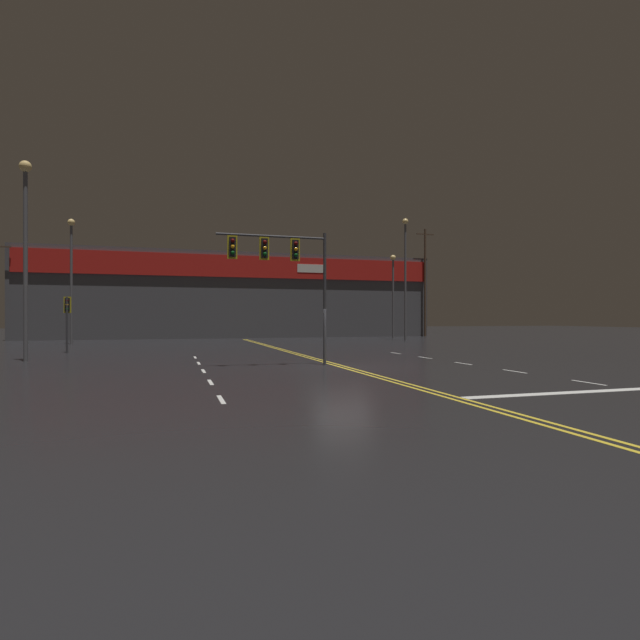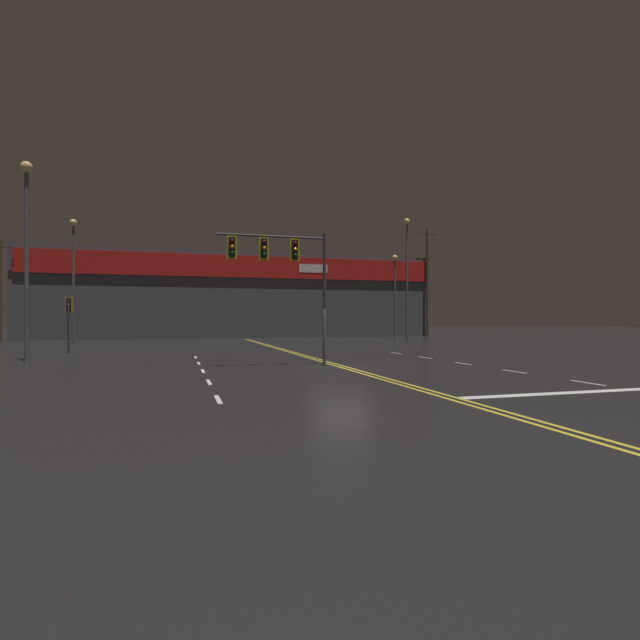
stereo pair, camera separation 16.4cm
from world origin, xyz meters
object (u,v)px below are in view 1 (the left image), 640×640
(streetlight_near_right, at_px, (393,285))
(streetlight_median_approach, at_px, (71,265))
(streetlight_near_left, at_px, (25,234))
(traffic_signal_median, at_px, (280,260))
(streetlight_far_right, at_px, (405,265))
(traffic_signal_corner_northwest, at_px, (67,312))

(streetlight_near_right, relative_size, streetlight_median_approach, 0.86)
(streetlight_near_left, xyz_separation_m, streetlight_near_right, (28.92, 20.53, -0.53))
(traffic_signal_median, height_order, streetlight_far_right, streetlight_far_right)
(streetlight_near_left, height_order, streetlight_near_right, streetlight_near_left)
(traffic_signal_corner_northwest, distance_m, streetlight_median_approach, 11.64)
(streetlight_median_approach, xyz_separation_m, streetlight_far_right, (28.79, -1.72, 0.74))
(traffic_signal_corner_northwest, xyz_separation_m, streetlight_near_left, (-0.68, -6.32, 3.66))
(traffic_signal_corner_northwest, relative_size, streetlight_near_right, 0.39)
(traffic_signal_corner_northwest, height_order, streetlight_far_right, streetlight_far_right)
(streetlight_near_left, relative_size, streetlight_near_right, 1.11)
(traffic_signal_corner_northwest, distance_m, streetlight_near_right, 31.77)
(streetlight_median_approach, bearing_deg, streetlight_near_left, -86.71)
(streetlight_near_left, bearing_deg, traffic_signal_corner_northwest, 83.89)
(streetlight_near_right, bearing_deg, traffic_signal_median, -123.85)
(streetlight_far_right, bearing_deg, traffic_signal_median, -127.91)
(traffic_signal_median, relative_size, traffic_signal_corner_northwest, 1.73)
(streetlight_far_right, bearing_deg, traffic_signal_corner_northwest, -161.41)
(streetlight_near_left, relative_size, streetlight_median_approach, 0.96)
(streetlight_near_right, xyz_separation_m, streetlight_far_right, (-1.12, -5.09, 1.51))
(streetlight_near_left, bearing_deg, streetlight_median_approach, 93.29)
(traffic_signal_median, xyz_separation_m, streetlight_median_approach, (-12.25, 22.95, 1.76))
(traffic_signal_corner_northwest, relative_size, streetlight_near_left, 0.35)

